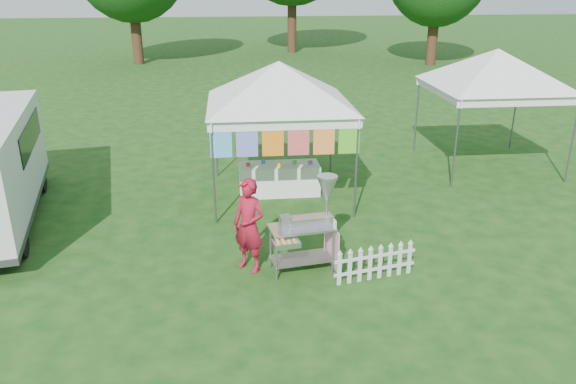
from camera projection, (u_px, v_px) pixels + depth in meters
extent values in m
plane|color=#143F12|center=(298.00, 270.00, 9.55)|extent=(120.00, 120.00, 0.00)
cylinder|color=#59595E|center=(214.00, 174.00, 10.96)|extent=(0.04, 0.04, 2.10)
cylinder|color=#59595E|center=(356.00, 169.00, 11.23)|extent=(0.04, 0.04, 2.10)
cylinder|color=#59595E|center=(216.00, 135.00, 13.59)|extent=(0.04, 0.04, 2.10)
cylinder|color=#59595E|center=(331.00, 132.00, 13.86)|extent=(0.04, 0.04, 2.10)
cube|color=white|center=(286.00, 125.00, 10.75)|extent=(3.00, 0.03, 0.22)
cube|color=white|center=(274.00, 95.00, 13.38)|extent=(3.00, 0.03, 0.22)
pyramid|color=white|center=(279.00, 61.00, 11.70)|extent=(4.24, 4.24, 0.90)
cylinder|color=#59595E|center=(286.00, 121.00, 10.72)|extent=(3.00, 0.03, 0.03)
cube|color=blue|center=(221.00, 140.00, 10.73)|extent=(0.42, 0.01, 0.70)
cube|color=purple|center=(247.00, 139.00, 10.77)|extent=(0.42, 0.01, 0.70)
cube|color=red|center=(273.00, 139.00, 10.82)|extent=(0.42, 0.01, 0.70)
cube|color=#D21A76|center=(299.00, 138.00, 10.87)|extent=(0.42, 0.01, 0.70)
cube|color=#F61B3B|center=(324.00, 137.00, 10.92)|extent=(0.42, 0.01, 0.70)
cube|color=#199A19|center=(349.00, 136.00, 10.97)|extent=(0.42, 0.01, 0.70)
cylinder|color=#59595E|center=(456.00, 144.00, 12.88)|extent=(0.04, 0.04, 2.10)
cylinder|color=#59595E|center=(573.00, 140.00, 13.15)|extent=(0.04, 0.04, 2.10)
cylinder|color=#59595E|center=(417.00, 115.00, 15.51)|extent=(0.04, 0.04, 2.10)
cylinder|color=#59595E|center=(515.00, 112.00, 15.78)|extent=(0.04, 0.04, 2.10)
cube|color=white|center=(521.00, 102.00, 12.67)|extent=(3.00, 0.03, 0.22)
cube|color=white|center=(470.00, 80.00, 15.30)|extent=(3.00, 0.03, 0.22)
pyramid|color=white|center=(499.00, 49.00, 13.62)|extent=(4.24, 4.24, 0.90)
cylinder|color=#59595E|center=(521.00, 98.00, 12.64)|extent=(3.00, 0.03, 0.03)
cylinder|color=#352013|center=(136.00, 27.00, 30.48)|extent=(0.56, 0.56, 3.96)
cylinder|color=#352013|center=(292.00, 13.00, 34.90)|extent=(0.56, 0.56, 4.84)
cylinder|color=#352013|center=(433.00, 32.00, 30.25)|extent=(0.56, 0.56, 3.52)
cylinder|color=gray|center=(277.00, 258.00, 9.08)|extent=(0.04, 0.04, 0.80)
cylinder|color=gray|center=(333.00, 251.00, 9.32)|extent=(0.04, 0.04, 0.80)
cylinder|color=gray|center=(270.00, 247.00, 9.47)|extent=(0.04, 0.04, 0.80)
cylinder|color=gray|center=(325.00, 240.00, 9.70)|extent=(0.04, 0.04, 0.80)
cube|color=gray|center=(301.00, 258.00, 9.46)|extent=(1.08, 0.66, 0.01)
cube|color=#B7B7BC|center=(302.00, 227.00, 9.25)|extent=(1.14, 0.69, 0.04)
cube|color=#B7B7BC|center=(310.00, 221.00, 9.30)|extent=(0.78, 0.34, 0.13)
cube|color=gray|center=(285.00, 222.00, 9.18)|extent=(0.21, 0.22, 0.20)
cylinder|color=gray|center=(327.00, 201.00, 9.25)|extent=(0.05, 0.05, 0.80)
cone|color=#B7B7BC|center=(327.00, 189.00, 9.17)|extent=(0.37, 0.37, 0.36)
cylinder|color=#B7B7BC|center=(328.00, 177.00, 9.10)|extent=(0.39, 0.39, 0.05)
cube|color=#B7B7BC|center=(286.00, 243.00, 8.89)|extent=(0.46, 0.33, 0.09)
cube|color=pink|center=(332.00, 245.00, 9.52)|extent=(0.12, 0.66, 0.72)
cube|color=white|center=(335.00, 224.00, 9.10)|extent=(0.03, 0.12, 0.16)
imported|color=maroon|center=(249.00, 226.00, 9.28)|extent=(0.70, 0.67, 1.62)
cube|color=black|center=(30.00, 135.00, 11.48)|extent=(0.55, 2.81, 0.57)
cylinder|color=black|center=(18.00, 239.00, 9.86)|extent=(0.36, 0.74, 0.71)
cylinder|color=black|center=(39.00, 177.00, 12.83)|extent=(0.36, 0.74, 0.71)
cube|color=silver|center=(339.00, 270.00, 8.98)|extent=(0.07, 0.03, 0.56)
cube|color=silver|center=(350.00, 268.00, 9.03)|extent=(0.07, 0.03, 0.56)
cube|color=silver|center=(360.00, 266.00, 9.08)|extent=(0.07, 0.03, 0.56)
cube|color=silver|center=(370.00, 265.00, 9.14)|extent=(0.07, 0.03, 0.56)
cube|color=silver|center=(380.00, 263.00, 9.19)|extent=(0.07, 0.03, 0.56)
cube|color=silver|center=(390.00, 261.00, 9.24)|extent=(0.07, 0.03, 0.56)
cube|color=silver|center=(400.00, 260.00, 9.29)|extent=(0.07, 0.03, 0.56)
cube|color=silver|center=(409.00, 258.00, 9.34)|extent=(0.07, 0.03, 0.56)
cube|color=silver|center=(375.00, 269.00, 9.20)|extent=(1.41, 0.32, 0.05)
cube|color=silver|center=(375.00, 256.00, 9.11)|extent=(1.41, 0.32, 0.05)
cube|color=white|center=(279.00, 179.00, 12.74)|extent=(1.80, 0.70, 0.69)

